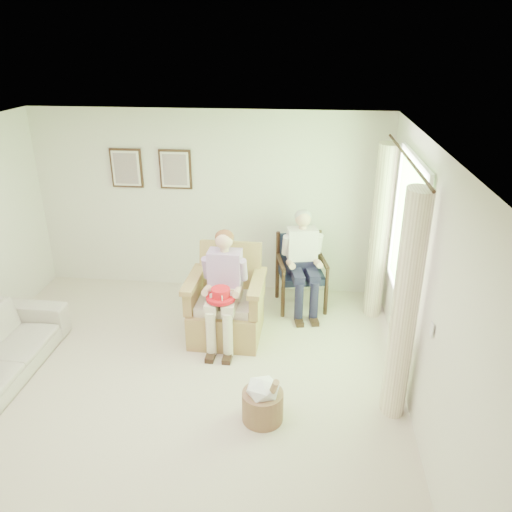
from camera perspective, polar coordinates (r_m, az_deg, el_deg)
name	(u,v)px	position (r m, az deg, el deg)	size (l,w,h in m)	color
floor	(162,406)	(5.41, -10.70, -16.45)	(5.50, 5.50, 0.00)	beige
back_wall	(209,203)	(7.15, -5.39, 6.06)	(5.00, 0.04, 2.60)	silver
right_wall	(431,308)	(4.61, 19.36, -5.58)	(0.04, 5.50, 2.60)	silver
ceiling	(138,152)	(4.26, -13.36, 11.52)	(5.00, 5.50, 0.02)	white
window	(407,229)	(5.56, 16.91, 3.01)	(0.13, 2.50, 1.63)	#2D6B23
curtain_left	(405,309)	(4.83, 16.63, -5.83)	(0.34, 0.34, 2.30)	#F7E6C1
curtain_right	(380,233)	(6.59, 13.94, 2.52)	(0.34, 0.34, 2.30)	#F7E6C1
framed_print_left	(126,168)	(7.31, -14.60, 9.69)	(0.45, 0.05, 0.55)	#382114
framed_print_right	(175,170)	(7.09, -9.21, 9.73)	(0.45, 0.05, 0.55)	#382114
wicker_armchair	(227,309)	(6.24, -3.36, -6.08)	(0.88, 0.88, 1.13)	#A67F4E
wood_armchair	(302,268)	(6.91, 5.24, -1.37)	(0.64, 0.60, 0.98)	black
person_wicker	(224,281)	(5.89, -3.70, -2.86)	(0.40, 0.63, 1.39)	beige
person_dark	(302,255)	(6.65, 5.29, 0.14)	(0.40, 0.63, 1.37)	#191734
red_hat	(221,295)	(5.76, -4.06, -4.50)	(0.34, 0.34, 0.14)	red
hatbox	(263,400)	(5.03, 0.79, -16.10)	(0.41, 0.41, 0.60)	tan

